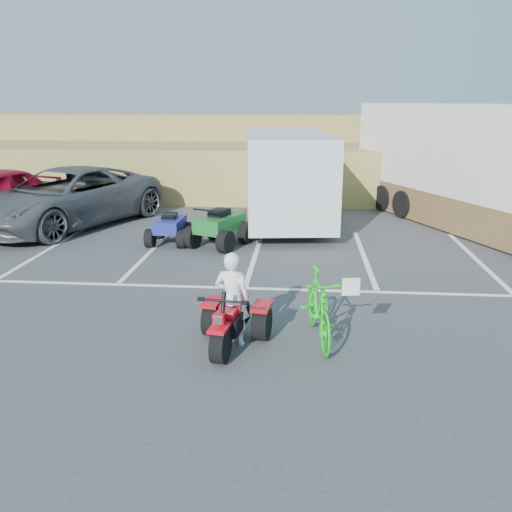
# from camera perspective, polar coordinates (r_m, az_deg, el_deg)

# --- Properties ---
(ground) EXTENTS (100.00, 100.00, 0.00)m
(ground) POSITION_cam_1_polar(r_m,az_deg,el_deg) (8.98, -2.79, -8.55)
(ground) COLOR #3A3A3D
(ground) RESTS_ON ground
(parking_stripes) EXTENTS (28.00, 5.16, 0.01)m
(parking_stripes) POSITION_cam_1_polar(r_m,az_deg,el_deg) (12.72, 3.50, -0.99)
(parking_stripes) COLOR white
(parking_stripes) RESTS_ON ground
(grass_embankment) EXTENTS (40.00, 8.50, 3.10)m
(grass_embankment) POSITION_cam_1_polar(r_m,az_deg,el_deg) (23.71, 2.18, 10.54)
(grass_embankment) COLOR olive
(grass_embankment) RESTS_ON ground
(red_trike_atv) EXTENTS (1.31, 1.62, 0.96)m
(red_trike_atv) POSITION_cam_1_polar(r_m,az_deg,el_deg) (8.64, -2.73, -9.60)
(red_trike_atv) COLOR red
(red_trike_atv) RESTS_ON ground
(rider) EXTENTS (0.60, 0.44, 1.52)m
(rider) POSITION_cam_1_polar(r_m,az_deg,el_deg) (8.47, -2.52, -4.54)
(rider) COLOR white
(rider) RESTS_ON ground
(green_dirt_bike) EXTENTS (0.82, 1.98, 1.15)m
(green_dirt_bike) POSITION_cam_1_polar(r_m,az_deg,el_deg) (8.72, 6.59, -5.32)
(green_dirt_bike) COLOR #14BF19
(green_dirt_bike) RESTS_ON ground
(grey_pickup) EXTENTS (5.19, 6.97, 1.76)m
(grey_pickup) POSITION_cam_1_polar(r_m,az_deg,el_deg) (17.50, -19.35, 5.83)
(grey_pickup) COLOR #43454A
(grey_pickup) RESTS_ON ground
(cargo_trailer) EXTENTS (3.03, 6.18, 2.78)m
(cargo_trailer) POSITION_cam_1_polar(r_m,az_deg,el_deg) (16.75, 3.18, 8.45)
(cargo_trailer) COLOR silver
(cargo_trailer) RESTS_ON ground
(rv_motorhome) EXTENTS (6.36, 10.08, 3.57)m
(rv_motorhome) POSITION_cam_1_polar(r_m,az_deg,el_deg) (17.45, 22.50, 7.72)
(rv_motorhome) COLOR silver
(rv_motorhome) RESTS_ON ground
(quad_atv_blue) EXTENTS (1.08, 1.43, 0.92)m
(quad_atv_blue) POSITION_cam_1_polar(r_m,az_deg,el_deg) (14.86, -8.96, 1.36)
(quad_atv_blue) COLOR navy
(quad_atv_blue) RESTS_ON ground
(quad_atv_green) EXTENTS (1.80, 2.03, 1.10)m
(quad_atv_green) POSITION_cam_1_polar(r_m,az_deg,el_deg) (14.47, -3.81, 1.11)
(quad_atv_green) COLOR #155F22
(quad_atv_green) RESTS_ON ground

